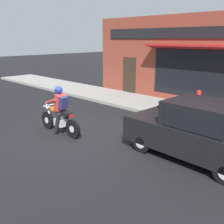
% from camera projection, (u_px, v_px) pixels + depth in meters
% --- Properties ---
extents(ground_plane, '(80.00, 80.00, 0.00)m').
position_uv_depth(ground_plane, '(77.00, 134.00, 8.86)').
color(ground_plane, black).
extents(sidewalk_curb, '(2.60, 22.00, 0.14)m').
position_uv_depth(sidewalk_curb, '(112.00, 97.00, 14.16)').
color(sidewalk_curb, gray).
rests_on(sidewalk_curb, ground).
extents(storefront_building, '(1.25, 9.58, 4.20)m').
position_uv_depth(storefront_building, '(175.00, 60.00, 12.79)').
color(storefront_building, brown).
rests_on(storefront_building, ground).
extents(motorcycle_with_rider, '(0.56, 2.02, 1.62)m').
position_uv_depth(motorcycle_with_rider, '(60.00, 114.00, 8.74)').
color(motorcycle_with_rider, black).
rests_on(motorcycle_with_rider, ground).
extents(car_hatchback, '(1.76, 3.83, 1.57)m').
position_uv_depth(car_hatchback, '(198.00, 131.00, 6.85)').
color(car_hatchback, black).
rests_on(car_hatchback, ground).
extents(fire_hydrant, '(0.36, 0.24, 0.88)m').
position_uv_depth(fire_hydrant, '(198.00, 100.00, 11.10)').
color(fire_hydrant, red).
rests_on(fire_hydrant, sidewalk_curb).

